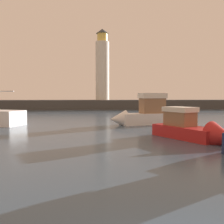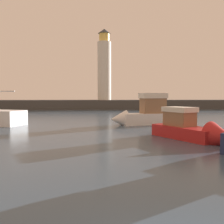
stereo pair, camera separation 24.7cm
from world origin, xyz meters
name	(u,v)px [view 2 (the right image)]	position (x,y,z in m)	size (l,w,h in m)	color
ground_plane	(104,121)	(0.00, 24.85, 0.00)	(220.00, 220.00, 0.00)	#384C60
breakwater	(98,105)	(0.00, 49.70, 0.95)	(87.19, 5.80, 1.91)	#423F3D
lighthouse	(104,67)	(1.30, 49.70, 8.72)	(2.76, 2.76, 14.38)	silver
motorboat_1	(195,130)	(5.01, 12.49, 0.62)	(4.08, 5.95, 2.42)	#B21E1E
motorboat_3	(145,114)	(3.71, 21.21, 0.99)	(6.99, 3.15, 3.23)	white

